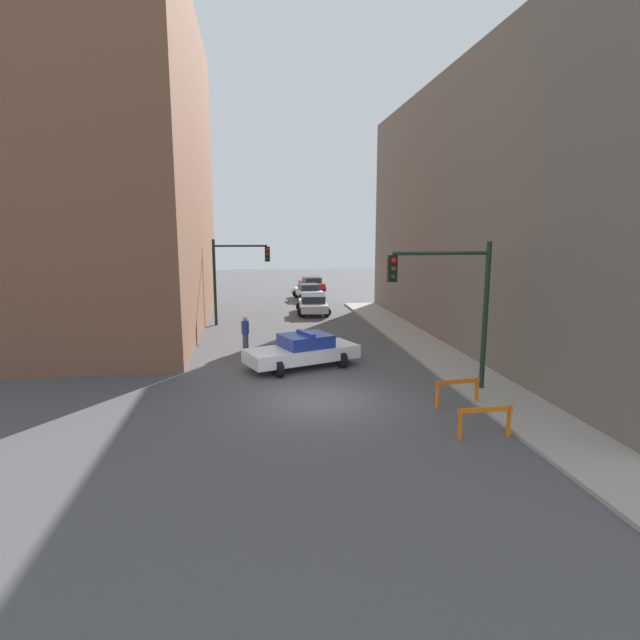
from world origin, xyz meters
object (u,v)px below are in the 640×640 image
traffic_light_far (233,269)px  parked_car_mid (309,291)px  barrier_mid (457,388)px  traffic_light_near (455,294)px  barrier_front (485,417)px  police_car (303,351)px  parked_car_near (313,304)px  parked_car_far (312,284)px  pedestrian_crossing (245,333)px

traffic_light_far → parked_car_mid: traffic_light_far is taller
barrier_mid → traffic_light_near: bearing=76.0°
parked_car_mid → barrier_mid: size_ratio=2.78×
barrier_front → traffic_light_near: bearing=80.7°
barrier_mid → police_car: bearing=129.7°
parked_car_mid → traffic_light_near: bearing=-89.9°
parked_car_near → barrier_mid: bearing=-79.8°
traffic_light_far → parked_car_mid: (5.88, 10.99, -2.72)m
traffic_light_near → traffic_light_far: traffic_light_near is taller
parked_car_near → parked_car_mid: 7.60m
traffic_light_near → barrier_mid: 3.26m
police_car → parked_car_far: police_car is taller
parked_car_far → parked_car_near: bearing=-100.9°
police_car → parked_car_far: bearing=-28.9°
parked_car_mid → barrier_front: (1.50, -29.36, -0.06)m
parked_car_mid → parked_car_far: 6.28m
traffic_light_near → barrier_front: (-0.65, -3.99, -2.91)m
pedestrian_crossing → barrier_front: (6.63, -11.41, -0.24)m
pedestrian_crossing → traffic_light_far: bearing=40.8°
police_car → parked_car_near: 13.95m
parked_car_near → parked_car_far: 13.87m
police_car → traffic_light_far: bearing=-4.2°
parked_car_near → pedestrian_crossing: size_ratio=2.65×
parked_car_near → parked_car_far: bearing=86.6°
parked_car_mid → pedestrian_crossing: pedestrian_crossing is taller
traffic_light_far → pedestrian_crossing: (0.75, -6.95, -2.54)m
pedestrian_crossing → parked_car_far: bearing=20.4°
parked_car_mid → parked_car_near: bearing=-99.1°
barrier_front → parked_car_far: bearing=90.8°
traffic_light_near → parked_car_far: bearing=92.1°
traffic_light_near → police_car: size_ratio=1.03×
traffic_light_far → pedestrian_crossing: 7.44m
parked_car_mid → parked_car_far: (1.01, 6.20, 0.00)m
police_car → parked_car_far: size_ratio=1.14×
traffic_light_near → parked_car_mid: traffic_light_near is taller
barrier_front → pedestrian_crossing: bearing=120.1°
parked_car_far → barrier_mid: size_ratio=2.78×
parked_car_far → pedestrian_crossing: (-6.14, -24.14, 0.19)m
parked_car_far → barrier_mid: (0.79, -32.98, -0.06)m
traffic_light_far → parked_car_mid: 12.76m
police_car → barrier_mid: bearing=-161.5°
parked_car_near → barrier_front: 21.88m
parked_car_mid → traffic_light_far: bearing=-122.9°
traffic_light_far → parked_car_far: traffic_light_far is taller
barrier_front → barrier_mid: bearing=83.3°
traffic_light_far → police_car: (3.17, -10.37, -2.67)m
police_car → barrier_front: size_ratio=3.16×
parked_car_far → barrier_front: parked_car_far is taller
police_car → barrier_front: police_car is taller
parked_car_near → parked_car_mid: size_ratio=0.99×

